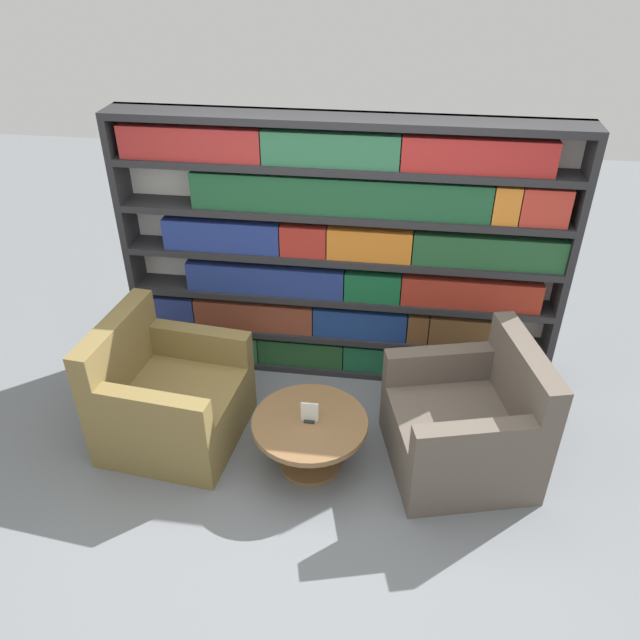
# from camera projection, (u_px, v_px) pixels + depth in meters

# --- Properties ---
(ground_plane) EXTENTS (14.00, 14.00, 0.00)m
(ground_plane) POSITION_uv_depth(u_px,v_px,m) (314.00, 493.00, 3.96)
(ground_plane) COLOR slate
(bookshelf) EXTENTS (3.21, 0.30, 2.01)m
(bookshelf) POSITION_uv_depth(u_px,v_px,m) (345.00, 255.00, 4.55)
(bookshelf) COLOR silver
(bookshelf) RESTS_ON ground_plane
(armchair_left) EXTENTS (0.95, 0.95, 0.90)m
(armchair_left) POSITION_uv_depth(u_px,v_px,m) (169.00, 400.00, 4.26)
(armchair_left) COLOR olive
(armchair_left) RESTS_ON ground_plane
(armchair_right) EXTENTS (1.05, 1.06, 0.90)m
(armchair_right) POSITION_uv_depth(u_px,v_px,m) (466.00, 427.00, 4.03)
(armchair_right) COLOR brown
(armchair_right) RESTS_ON ground_plane
(coffee_table) EXTENTS (0.75, 0.75, 0.39)m
(coffee_table) POSITION_uv_depth(u_px,v_px,m) (310.00, 433.00, 4.03)
(coffee_table) COLOR brown
(coffee_table) RESTS_ON ground_plane
(table_sign) EXTENTS (0.11, 0.06, 0.14)m
(table_sign) POSITION_uv_depth(u_px,v_px,m) (310.00, 413.00, 3.93)
(table_sign) COLOR black
(table_sign) RESTS_ON coffee_table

